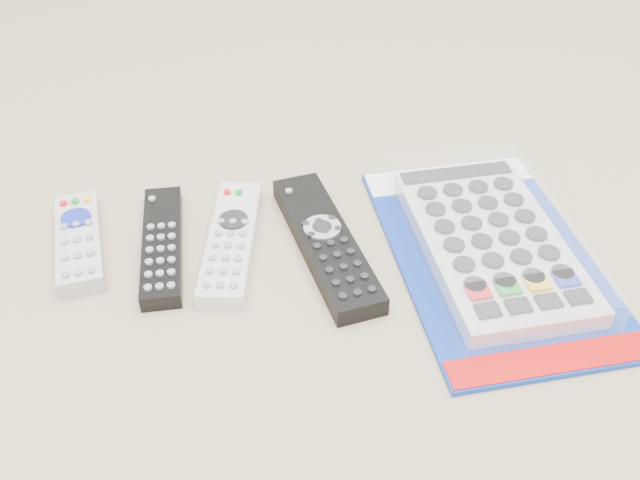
{
  "coord_description": "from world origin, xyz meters",
  "views": [
    {
      "loc": [
        -0.05,
        -0.61,
        0.55
      ],
      "look_at": [
        0.03,
        0.01,
        0.01
      ],
      "focal_mm": 40.0,
      "sensor_mm": 36.0,
      "label": 1
    }
  ],
  "objects": [
    {
      "name": "remote_large_black",
      "position": [
        0.04,
        0.01,
        0.01
      ],
      "size": [
        0.1,
        0.25,
        0.03
      ],
      "rotation": [
        0.0,
        0.0,
        0.2
      ],
      "color": "black",
      "rests_on": "ground"
    },
    {
      "name": "remote_small_grey",
      "position": [
        -0.25,
        0.05,
        0.01
      ],
      "size": [
        0.07,
        0.17,
        0.03
      ],
      "rotation": [
        0.0,
        0.0,
        0.15
      ],
      "color": "#A7A7AA",
      "rests_on": "ground"
    },
    {
      "name": "jumbo_remote_packaged",
      "position": [
        0.22,
        -0.02,
        0.02
      ],
      "size": [
        0.24,
        0.37,
        0.05
      ],
      "rotation": [
        0.0,
        0.0,
        0.07
      ],
      "color": "#0D2E99",
      "rests_on": "ground"
    },
    {
      "name": "remote_silver_dvd",
      "position": [
        -0.07,
        0.03,
        0.01
      ],
      "size": [
        0.08,
        0.21,
        0.02
      ],
      "rotation": [
        0.0,
        0.0,
        -0.16
      ],
      "color": "silver",
      "rests_on": "ground"
    },
    {
      "name": "remote_slim_black",
      "position": [
        -0.15,
        0.03,
        0.01
      ],
      "size": [
        0.05,
        0.2,
        0.02
      ],
      "rotation": [
        0.0,
        0.0,
        0.02
      ],
      "color": "black",
      "rests_on": "ground"
    }
  ]
}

